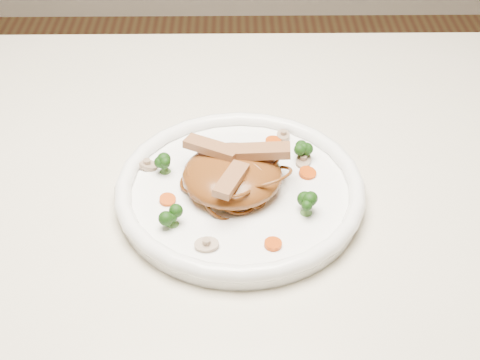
{
  "coord_description": "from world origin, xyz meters",
  "views": [
    {
      "loc": [
        0.05,
        -0.61,
        1.28
      ],
      "look_at": [
        0.05,
        -0.02,
        0.78
      ],
      "focal_mm": 49.38,
      "sensor_mm": 36.0,
      "label": 1
    }
  ],
  "objects": [
    {
      "name": "table",
      "position": [
        0.0,
        0.0,
        0.65
      ],
      "size": [
        1.2,
        0.8,
        0.75
      ],
      "color": "beige",
      "rests_on": "ground"
    },
    {
      "name": "plate",
      "position": [
        0.05,
        -0.02,
        0.76
      ],
      "size": [
        0.32,
        0.32,
        0.02
      ],
      "primitive_type": "cylinder",
      "rotation": [
        0.0,
        0.0,
        0.1
      ],
      "color": "white",
      "rests_on": "table"
    },
    {
      "name": "noodle_mound",
      "position": [
        0.04,
        -0.01,
        0.78
      ],
      "size": [
        0.14,
        0.14,
        0.04
      ],
      "primitive_type": "ellipsoid",
      "rotation": [
        0.0,
        0.0,
        0.18
      ],
      "color": "brown",
      "rests_on": "plate"
    },
    {
      "name": "chicken_a",
      "position": [
        0.08,
        0.0,
        0.81
      ],
      "size": [
        0.07,
        0.03,
        0.01
      ],
      "primitive_type": "cube",
      "rotation": [
        0.0,
        0.0,
        -0.05
      ],
      "color": "#9C7349",
      "rests_on": "noodle_mound"
    },
    {
      "name": "chicken_b",
      "position": [
        0.02,
        0.01,
        0.81
      ],
      "size": [
        0.07,
        0.05,
        0.01
      ],
      "primitive_type": "cube",
      "rotation": [
        0.0,
        0.0,
        2.68
      ],
      "color": "#9C7349",
      "rests_on": "noodle_mound"
    },
    {
      "name": "chicken_c",
      "position": [
        0.04,
        -0.05,
        0.81
      ],
      "size": [
        0.04,
        0.07,
        0.01
      ],
      "primitive_type": "cube",
      "rotation": [
        0.0,
        0.0,
        4.32
      ],
      "color": "#9C7349",
      "rests_on": "noodle_mound"
    },
    {
      "name": "broccoli_0",
      "position": [
        0.13,
        0.04,
        0.78
      ],
      "size": [
        0.03,
        0.03,
        0.03
      ],
      "primitive_type": null,
      "rotation": [
        0.0,
        0.0,
        -0.13
      ],
      "color": "#13380B",
      "rests_on": "plate"
    },
    {
      "name": "broccoli_1",
      "position": [
        -0.04,
        0.01,
        0.78
      ],
      "size": [
        0.03,
        0.03,
        0.03
      ],
      "primitive_type": null,
      "rotation": [
        0.0,
        0.0,
        -0.22
      ],
      "color": "#13380B",
      "rests_on": "plate"
    },
    {
      "name": "broccoli_2",
      "position": [
        -0.02,
        -0.08,
        0.78
      ],
      "size": [
        0.03,
        0.03,
        0.03
      ],
      "primitive_type": null,
      "rotation": [
        0.0,
        0.0,
        -0.39
      ],
      "color": "#13380B",
      "rests_on": "plate"
    },
    {
      "name": "broccoli_3",
      "position": [
        0.13,
        -0.06,
        0.78
      ],
      "size": [
        0.04,
        0.04,
        0.03
      ],
      "primitive_type": null,
      "rotation": [
        0.0,
        0.0,
        -0.32
      ],
      "color": "#13380B",
      "rests_on": "plate"
    },
    {
      "name": "carrot_0",
      "position": [
        0.1,
        0.07,
        0.77
      ],
      "size": [
        0.03,
        0.03,
        0.0
      ],
      "primitive_type": "cylinder",
      "rotation": [
        0.0,
        0.0,
        0.3
      ],
      "color": "#BE3806",
      "rests_on": "plate"
    },
    {
      "name": "carrot_1",
      "position": [
        -0.03,
        -0.04,
        0.77
      ],
      "size": [
        0.02,
        0.02,
        0.0
      ],
      "primitive_type": "cylinder",
      "rotation": [
        0.0,
        0.0,
        0.14
      ],
      "color": "#BE3806",
      "rests_on": "plate"
    },
    {
      "name": "carrot_2",
      "position": [
        0.14,
        0.01,
        0.77
      ],
      "size": [
        0.03,
        0.03,
        0.0
      ],
      "primitive_type": "cylinder",
      "rotation": [
        0.0,
        0.0,
        0.37
      ],
      "color": "#BE3806",
      "rests_on": "plate"
    },
    {
      "name": "carrot_3",
      "position": [
        0.01,
        0.06,
        0.77
      ],
      "size": [
        0.02,
        0.02,
        0.0
      ],
      "primitive_type": "cylinder",
      "rotation": [
        0.0,
        0.0,
        -0.21
      ],
      "color": "#BE3806",
      "rests_on": "plate"
    },
    {
      "name": "carrot_4",
      "position": [
        0.09,
        -0.11,
        0.77
      ],
      "size": [
        0.02,
        0.02,
        0.0
      ],
      "primitive_type": "cylinder",
      "rotation": [
        0.0,
        0.0,
        -0.33
      ],
      "color": "#BE3806",
      "rests_on": "plate"
    },
    {
      "name": "mushroom_0",
      "position": [
        0.02,
        -0.12,
        0.77
      ],
      "size": [
        0.03,
        0.03,
        0.01
      ],
      "primitive_type": "cylinder",
      "rotation": [
        0.0,
        0.0,
        0.04
      ],
      "color": "tan",
      "rests_on": "plate"
    },
    {
      "name": "mushroom_1",
      "position": [
        0.13,
        0.03,
        0.77
      ],
      "size": [
        0.03,
        0.03,
        0.01
      ],
      "primitive_type": "cylinder",
      "rotation": [
        0.0,
        0.0,
        1.21
      ],
      "color": "tan",
      "rests_on": "plate"
    },
    {
      "name": "mushroom_2",
      "position": [
        -0.06,
        0.02,
        0.77
      ],
      "size": [
        0.03,
        0.03,
        0.01
      ],
      "primitive_type": "cylinder",
      "rotation": [
        0.0,
        0.0,
        -0.34
      ],
      "color": "tan",
      "rests_on": "plate"
    },
    {
      "name": "mushroom_3",
      "position": [
        0.11,
        0.08,
        0.77
      ],
      "size": [
        0.03,
        0.03,
        0.01
      ],
      "primitive_type": "cylinder",
      "rotation": [
        0.0,
        0.0,
        1.68
      ],
      "color": "tan",
      "rests_on": "plate"
    }
  ]
}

